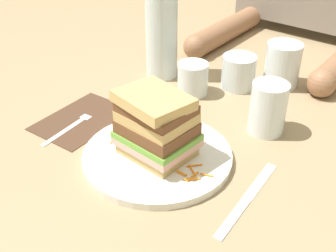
# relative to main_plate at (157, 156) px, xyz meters

# --- Properties ---
(ground_plane) EXTENTS (3.00, 3.00, 0.00)m
(ground_plane) POSITION_rel_main_plate_xyz_m (-0.01, 0.01, -0.01)
(ground_plane) COLOR #9E8460
(main_plate) EXTENTS (0.26, 0.26, 0.01)m
(main_plate) POSITION_rel_main_plate_xyz_m (0.00, 0.00, 0.00)
(main_plate) COLOR white
(main_plate) RESTS_ON ground_plane
(sandwich) EXTENTS (0.13, 0.11, 0.12)m
(sandwich) POSITION_rel_main_plate_xyz_m (-0.00, -0.00, 0.06)
(sandwich) COLOR tan
(sandwich) RESTS_ON main_plate
(carrot_shred_0) EXTENTS (0.03, 0.01, 0.00)m
(carrot_shred_0) POSITION_rel_main_plate_xyz_m (-0.09, 0.03, 0.01)
(carrot_shred_0) COLOR orange
(carrot_shred_0) RESTS_ON main_plate
(carrot_shred_1) EXTENTS (0.02, 0.02, 0.00)m
(carrot_shred_1) POSITION_rel_main_plate_xyz_m (-0.09, 0.01, 0.01)
(carrot_shred_1) COLOR orange
(carrot_shred_1) RESTS_ON main_plate
(carrot_shred_2) EXTENTS (0.01, 0.03, 0.00)m
(carrot_shred_2) POSITION_rel_main_plate_xyz_m (-0.08, -0.01, 0.01)
(carrot_shred_2) COLOR orange
(carrot_shred_2) RESTS_ON main_plate
(carrot_shred_3) EXTENTS (0.02, 0.02, 0.00)m
(carrot_shred_3) POSITION_rel_main_plate_xyz_m (-0.08, -0.01, 0.01)
(carrot_shred_3) COLOR orange
(carrot_shred_3) RESTS_ON main_plate
(carrot_shred_4) EXTENTS (0.01, 0.03, 0.00)m
(carrot_shred_4) POSITION_rel_main_plate_xyz_m (-0.10, 0.02, 0.01)
(carrot_shred_4) COLOR orange
(carrot_shred_4) RESTS_ON main_plate
(carrot_shred_5) EXTENTS (0.03, 0.02, 0.00)m
(carrot_shred_5) POSITION_rel_main_plate_xyz_m (-0.08, -0.00, 0.01)
(carrot_shred_5) COLOR orange
(carrot_shred_5) RESTS_ON main_plate
(carrot_shred_6) EXTENTS (0.01, 0.03, 0.00)m
(carrot_shred_6) POSITION_rel_main_plate_xyz_m (-0.08, 0.01, 0.01)
(carrot_shred_6) COLOR orange
(carrot_shred_6) RESTS_ON main_plate
(carrot_shred_7) EXTENTS (0.01, 0.03, 0.00)m
(carrot_shred_7) POSITION_rel_main_plate_xyz_m (-0.09, 0.01, 0.01)
(carrot_shred_7) COLOR orange
(carrot_shred_7) RESTS_ON main_plate
(carrot_shred_8) EXTENTS (0.02, 0.01, 0.00)m
(carrot_shred_8) POSITION_rel_main_plate_xyz_m (0.10, 0.00, 0.01)
(carrot_shred_8) COLOR orange
(carrot_shred_8) RESTS_ON main_plate
(carrot_shred_9) EXTENTS (0.02, 0.02, 0.00)m
(carrot_shred_9) POSITION_rel_main_plate_xyz_m (0.09, -0.02, 0.01)
(carrot_shred_9) COLOR orange
(carrot_shred_9) RESTS_ON main_plate
(carrot_shred_10) EXTENTS (0.00, 0.03, 0.00)m
(carrot_shred_10) POSITION_rel_main_plate_xyz_m (0.09, -0.02, 0.01)
(carrot_shred_10) COLOR orange
(carrot_shred_10) RESTS_ON main_plate
(carrot_shred_11) EXTENTS (0.03, 0.02, 0.00)m
(carrot_shred_11) POSITION_rel_main_plate_xyz_m (0.08, -0.00, 0.01)
(carrot_shred_11) COLOR orange
(carrot_shred_11) RESTS_ON main_plate
(carrot_shred_12) EXTENTS (0.02, 0.02, 0.00)m
(carrot_shred_12) POSITION_rel_main_plate_xyz_m (0.07, 0.01, 0.01)
(carrot_shred_12) COLOR orange
(carrot_shred_12) RESTS_ON main_plate
(carrot_shred_13) EXTENTS (0.02, 0.00, 0.00)m
(carrot_shred_13) POSITION_rel_main_plate_xyz_m (0.07, -0.02, 0.01)
(carrot_shred_13) COLOR orange
(carrot_shred_13) RESTS_ON main_plate
(napkin_dark) EXTENTS (0.13, 0.18, 0.00)m
(napkin_dark) POSITION_rel_main_plate_xyz_m (-0.20, 0.01, -0.01)
(napkin_dark) COLOR #4C3323
(napkin_dark) RESTS_ON ground_plane
(fork) EXTENTS (0.03, 0.17, 0.00)m
(fork) POSITION_rel_main_plate_xyz_m (-0.20, -0.01, -0.00)
(fork) COLOR silver
(fork) RESTS_ON napkin_dark
(knife) EXTENTS (0.03, 0.20, 0.00)m
(knife) POSITION_rel_main_plate_xyz_m (0.17, 0.00, -0.01)
(knife) COLOR silver
(knife) RESTS_ON ground_plane
(juice_glass) EXTENTS (0.07, 0.07, 0.10)m
(juice_glass) POSITION_rel_main_plate_xyz_m (0.11, 0.20, 0.04)
(juice_glass) COLOR white
(juice_glass) RESTS_ON ground_plane
(water_bottle) EXTENTS (0.07, 0.07, 0.31)m
(water_bottle) POSITION_rel_main_plate_xyz_m (-0.20, 0.26, 0.13)
(water_bottle) COLOR silver
(water_bottle) RESTS_ON ground_plane
(empty_tumbler_0) EXTENTS (0.08, 0.08, 0.07)m
(empty_tumbler_0) POSITION_rel_main_plate_xyz_m (-0.03, 0.32, 0.03)
(empty_tumbler_0) COLOR silver
(empty_tumbler_0) RESTS_ON ground_plane
(empty_tumbler_1) EXTENTS (0.08, 0.08, 0.10)m
(empty_tumbler_1) POSITION_rel_main_plate_xyz_m (0.04, 0.39, 0.04)
(empty_tumbler_1) COLOR silver
(empty_tumbler_1) RESTS_ON ground_plane
(empty_tumbler_2) EXTENTS (0.07, 0.07, 0.07)m
(empty_tumbler_2) POSITION_rel_main_plate_xyz_m (-0.09, 0.23, 0.03)
(empty_tumbler_2) COLOR silver
(empty_tumbler_2) RESTS_ON ground_plane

